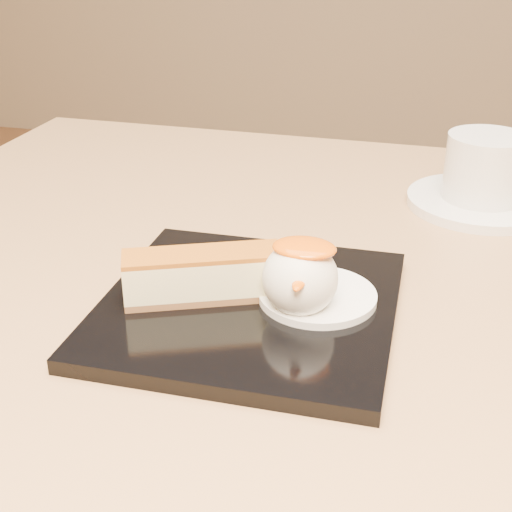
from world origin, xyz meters
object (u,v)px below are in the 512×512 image
(table, at_px, (242,416))
(saucer, at_px, (480,202))
(coffee_cup, at_px, (488,166))
(cheesecake, at_px, (203,275))
(ice_cream_scoop, at_px, (300,278))
(dessert_plate, at_px, (249,307))

(table, distance_m, saucer, 0.33)
(saucer, xyz_separation_m, coffee_cup, (0.00, -0.00, 0.04))
(cheesecake, distance_m, coffee_cup, 0.35)
(cheesecake, height_order, saucer, cheesecake)
(cheesecake, relative_size, ice_cream_scoop, 2.18)
(table, relative_size, dessert_plate, 3.64)
(dessert_plate, height_order, saucer, dessert_plate)
(table, bearing_deg, cheesecake, -97.23)
(table, xyz_separation_m, coffee_cup, (0.20, 0.21, 0.20))
(table, bearing_deg, ice_cream_scoop, -46.48)
(table, xyz_separation_m, ice_cream_scoop, (0.07, -0.07, 0.19))
(dessert_plate, bearing_deg, saucer, 57.48)
(table, height_order, saucer, saucer)
(cheesecake, xyz_separation_m, ice_cream_scoop, (0.07, 0.00, 0.01))
(table, xyz_separation_m, dessert_plate, (0.03, -0.06, 0.16))
(table, distance_m, dessert_plate, 0.18)
(coffee_cup, bearing_deg, table, -112.08)
(saucer, bearing_deg, dessert_plate, -122.52)
(dessert_plate, relative_size, ice_cream_scoop, 3.96)
(cheesecake, relative_size, coffee_cup, 1.15)
(cheesecake, bearing_deg, saucer, 29.26)
(dessert_plate, distance_m, ice_cream_scoop, 0.05)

